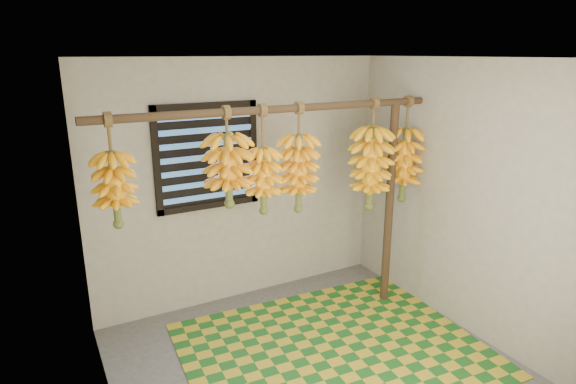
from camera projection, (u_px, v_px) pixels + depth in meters
floor at (321, 374)px, 3.80m from camera, size 3.00×3.00×0.01m
ceiling at (328, 57)px, 3.12m from camera, size 3.00×3.00×0.01m
wall_back at (242, 183)px, 4.73m from camera, size 3.00×0.01×2.40m
wall_left at (104, 275)px, 2.77m from camera, size 0.01×3.00×2.40m
wall_right at (471, 201)px, 4.15m from camera, size 0.01×3.00×2.40m
window at (207, 157)px, 4.46m from camera, size 1.00×0.04×1.00m
hanging_pole at (279, 109)px, 3.83m from camera, size 3.00×0.06×0.06m
support_post at (389, 206)px, 4.66m from camera, size 0.08×0.08×2.00m
woven_mat at (334, 349)px, 4.09m from camera, size 2.57×2.12×0.01m
banana_bunch_a at (115, 189)px, 3.37m from camera, size 0.29×0.29×0.82m
banana_bunch_b at (228, 171)px, 3.75m from camera, size 0.37×0.37×0.79m
banana_bunch_c at (263, 180)px, 3.92m from camera, size 0.30×0.30×0.90m
banana_bunch_d at (299, 173)px, 4.06m from camera, size 0.33×0.33×0.93m
banana_bunch_e at (371, 169)px, 4.43m from camera, size 0.36×0.36×1.03m
banana_bunch_f at (404, 165)px, 4.61m from camera, size 0.33×0.33×1.01m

